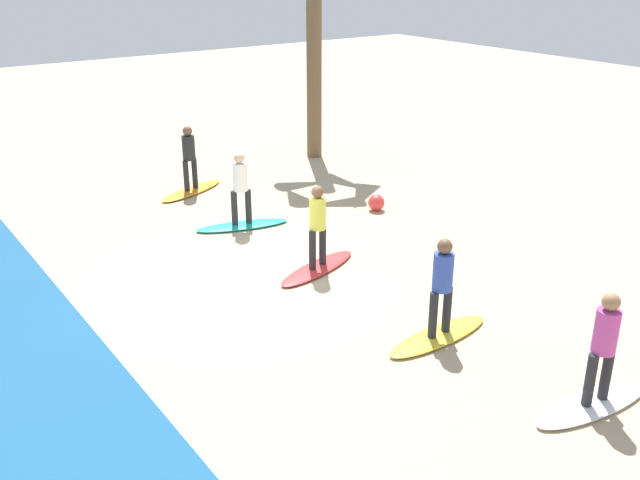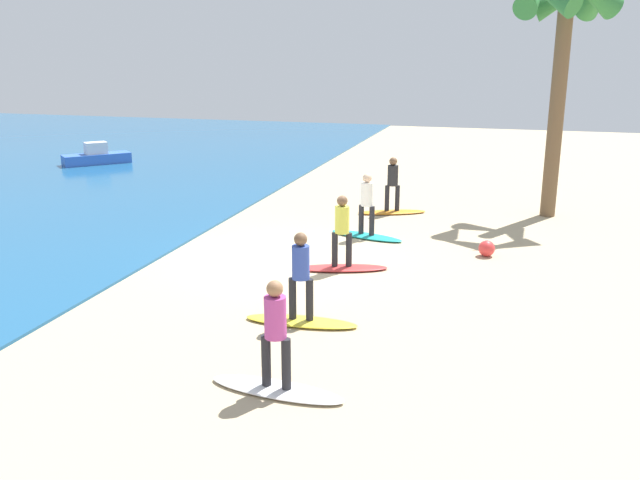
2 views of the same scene
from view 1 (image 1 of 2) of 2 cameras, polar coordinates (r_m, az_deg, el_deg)
The scene contains 12 objects.
ground_plane at distance 13.61m, azimuth -6.04°, elevation -3.24°, with size 60.00×60.00×0.00m, color tan.
surfboard_white at distance 10.72m, azimuth 20.97°, elevation -12.09°, with size 2.10×0.56×0.09m, color white.
surfer_white at distance 10.22m, azimuth 21.73°, elevation -7.47°, with size 0.32×0.46×1.64m.
surfboard_yellow at distance 11.76m, azimuth 9.42°, elevation -7.55°, with size 2.10×0.56×0.09m, color yellow.
surfer_yellow at distance 11.31m, azimuth 9.73°, elevation -3.18°, with size 0.32×0.46×1.64m.
surfboard_red at distance 13.95m, azimuth -0.19°, elevation -2.25°, with size 2.10×0.56×0.09m, color red.
surfer_red at distance 13.57m, azimuth -0.20°, elevation 1.57°, with size 0.32×0.45×1.64m.
surfboard_teal at distance 16.19m, azimuth -6.22°, elevation 1.17°, with size 2.10×0.56×0.09m, color teal.
surfer_teal at distance 15.86m, azimuth -6.37°, elevation 4.52°, with size 0.32×0.45×1.64m.
surfboard_orange at distance 18.72m, azimuth -10.19°, elevation 3.89°, with size 2.10×0.56×0.09m, color orange.
surfer_orange at distance 18.43m, azimuth -10.40°, elevation 6.81°, with size 0.32×0.44×1.64m.
beach_ball at distance 17.14m, azimuth 4.51°, elevation 2.99°, with size 0.39×0.39×0.39m, color #E53838.
Camera 1 is at (-10.80, 5.90, 5.83)m, focal length 40.15 mm.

